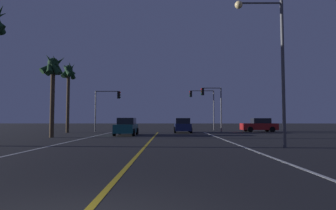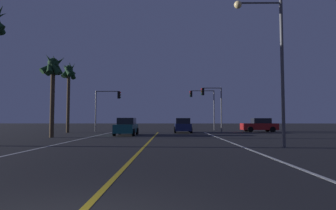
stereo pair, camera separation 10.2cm
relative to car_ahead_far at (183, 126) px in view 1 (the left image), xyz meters
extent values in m
cube|color=silver|center=(2.64, -16.51, -0.82)|extent=(0.16, 35.33, 0.01)
cube|color=silver|center=(-8.48, -16.51, -0.82)|extent=(0.16, 35.33, 0.01)
cube|color=gold|center=(-2.92, -16.51, -0.82)|extent=(0.16, 35.33, 0.01)
cylinder|color=black|center=(-0.90, 1.41, -0.48)|extent=(0.22, 0.68, 0.68)
cylinder|color=black|center=(0.90, 1.41, -0.48)|extent=(0.22, 0.68, 0.68)
cylinder|color=black|center=(-0.90, -1.29, -0.48)|extent=(0.22, 0.68, 0.68)
cylinder|color=black|center=(0.90, -1.29, -0.48)|extent=(0.22, 0.68, 0.68)
cube|color=navy|center=(0.00, 0.06, -0.16)|extent=(1.80, 4.30, 0.80)
cube|color=black|center=(0.00, -0.19, 0.56)|extent=(1.60, 2.10, 0.64)
cube|color=red|center=(-0.60, -2.04, -0.06)|extent=(0.24, 0.08, 0.16)
cube|color=red|center=(0.60, -2.04, -0.06)|extent=(0.24, 0.08, 0.16)
cylinder|color=black|center=(-4.86, -6.51, -0.48)|extent=(0.22, 0.68, 0.68)
cylinder|color=black|center=(-6.66, -6.51, -0.48)|extent=(0.22, 0.68, 0.68)
cylinder|color=black|center=(-4.86, -3.81, -0.48)|extent=(0.22, 0.68, 0.68)
cylinder|color=black|center=(-6.66, -3.81, -0.48)|extent=(0.22, 0.68, 0.68)
cube|color=#145156|center=(-5.76, -5.16, -0.16)|extent=(1.80, 4.30, 0.80)
cube|color=black|center=(-5.76, -4.91, 0.56)|extent=(1.60, 2.10, 0.64)
cube|color=red|center=(-5.16, -3.06, -0.06)|extent=(0.24, 0.08, 0.16)
cube|color=red|center=(-6.36, -3.06, -0.06)|extent=(0.24, 0.08, 0.16)
cylinder|color=black|center=(8.27, 1.28, -0.48)|extent=(0.68, 0.22, 0.68)
cylinder|color=black|center=(8.27, 3.08, -0.48)|extent=(0.68, 0.22, 0.68)
cylinder|color=black|center=(10.97, 1.28, -0.48)|extent=(0.68, 0.22, 0.68)
cylinder|color=black|center=(10.97, 3.08, -0.48)|extent=(0.68, 0.22, 0.68)
cube|color=maroon|center=(9.62, 2.18, -0.16)|extent=(4.30, 1.80, 0.80)
cube|color=black|center=(9.87, 2.18, 0.56)|extent=(2.10, 1.60, 0.64)
cube|color=red|center=(11.72, 1.58, -0.06)|extent=(0.08, 0.24, 0.16)
cube|color=red|center=(11.72, 2.78, -0.06)|extent=(0.08, 0.24, 0.16)
cylinder|color=#4C4C51|center=(4.85, 1.66, 1.92)|extent=(0.14, 0.14, 5.48)
cylinder|color=#4C4C51|center=(3.72, 1.66, 4.61)|extent=(2.25, 0.10, 0.10)
cube|color=black|center=(2.60, 1.66, 4.16)|extent=(0.28, 0.36, 0.90)
sphere|color=red|center=(2.44, 1.66, 4.46)|extent=(0.20, 0.20, 0.20)
sphere|color=#3C2706|center=(2.44, 1.66, 4.16)|extent=(0.20, 0.20, 0.20)
sphere|color=#063816|center=(2.44, 1.66, 3.86)|extent=(0.20, 0.20, 0.20)
cylinder|color=#4C4C51|center=(-10.69, 1.66, 1.72)|extent=(0.14, 0.14, 5.08)
cylinder|color=#4C4C51|center=(-9.27, 1.66, 4.21)|extent=(2.85, 0.10, 0.10)
cube|color=black|center=(-7.84, 1.66, 3.76)|extent=(0.28, 0.36, 0.90)
sphere|color=red|center=(-7.68, 1.66, 4.06)|extent=(0.20, 0.20, 0.20)
sphere|color=#3C2706|center=(-7.68, 1.66, 3.76)|extent=(0.20, 0.20, 0.20)
sphere|color=#063816|center=(-7.68, 1.66, 3.46)|extent=(0.20, 0.20, 0.20)
cylinder|color=#4C4C51|center=(4.85, 7.16, 2.04)|extent=(0.14, 0.14, 5.73)
cylinder|color=#4C4C51|center=(3.21, 7.16, 4.86)|extent=(3.27, 0.10, 0.10)
cube|color=black|center=(1.58, 7.16, 4.41)|extent=(0.28, 0.36, 0.90)
sphere|color=red|center=(1.42, 7.16, 4.71)|extent=(0.20, 0.20, 0.20)
sphere|color=#3C2706|center=(1.42, 7.16, 4.41)|extent=(0.20, 0.20, 0.20)
sphere|color=#063816|center=(1.42, 7.16, 4.11)|extent=(0.20, 0.20, 0.20)
cylinder|color=#4C4C51|center=(4.82, -16.51, 3.33)|extent=(0.18, 0.18, 8.30)
cylinder|color=#4C4C51|center=(3.61, -16.51, 7.32)|extent=(2.42, 0.10, 0.10)
sphere|color=#F9D88C|center=(2.39, -16.51, 7.22)|extent=(0.44, 0.44, 0.44)
cylinder|color=#473826|center=(-11.64, -8.42, 2.28)|extent=(0.36, 0.36, 6.20)
sphere|color=#19381E|center=(-11.64, -8.42, 5.62)|extent=(0.90, 0.90, 0.90)
cone|color=#19381E|center=(-11.34, -8.46, 5.47)|extent=(0.73, 1.60, 1.72)
cone|color=#19381E|center=(-11.56, -8.14, 5.47)|extent=(2.24, 1.14, 1.81)
cone|color=#19381E|center=(-11.86, -8.22, 5.47)|extent=(1.80, 1.85, 1.73)
cone|color=#19381E|center=(-11.90, -8.57, 5.47)|extent=(1.22, 1.55, 1.87)
cone|color=#19381E|center=(-11.59, -8.72, 5.47)|extent=(1.58, 0.79, 1.91)
cylinder|color=#473826|center=(-13.47, -0.06, 2.81)|extent=(0.36, 0.36, 7.27)
sphere|color=#19381E|center=(-13.47, -0.06, 6.70)|extent=(0.90, 0.90, 0.90)
cone|color=#19381E|center=(-13.17, -0.06, 6.55)|extent=(0.57, 1.95, 2.07)
cone|color=#19381E|center=(-13.39, 0.23, 6.55)|extent=(1.68, 0.93, 1.91)
cone|color=#19381E|center=(-13.73, 0.07, 6.55)|extent=(1.22, 1.66, 1.94)
cone|color=#19381E|center=(-13.67, -0.29, 6.55)|extent=(2.00, 1.89, 1.85)
cone|color=#19381E|center=(-13.35, -0.34, 6.55)|extent=(1.64, 1.12, 1.52)
camera|label=1|loc=(-1.54, -31.40, 0.73)|focal=28.67mm
camera|label=2|loc=(-1.44, -31.40, 0.73)|focal=28.67mm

